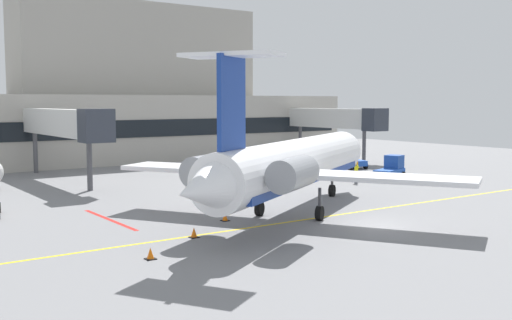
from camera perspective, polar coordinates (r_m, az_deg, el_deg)
The scene contains 11 objects.
ground at distance 36.84m, azimuth 10.89°, elevation -6.03°, with size 120.00×120.00×0.11m.
terminal_building at distance 77.70m, azimuth -11.25°, elevation 5.39°, with size 58.75×11.34×19.32m.
jet_bridge_west at distance 57.24m, azimuth -17.49°, elevation 3.25°, with size 2.40×19.40×6.66m.
jet_bridge_east at distance 76.89m, azimuth 7.58°, elevation 3.80°, with size 2.40×16.05×6.45m.
regional_jet at distance 38.39m, azimuth 3.39°, elevation -0.43°, with size 25.59×20.78×9.59m.
baggage_tug at distance 67.54m, azimuth 8.86°, elevation 0.09°, with size 2.93×3.61×2.17m.
belt_loader at distance 58.35m, azimuth 12.45°, elevation -0.79°, with size 3.95×2.77×2.23m.
marshaller at distance 55.16m, azimuth 9.31°, elevation -1.09°, with size 0.34×0.83×1.97m.
safety_cone_alpha at distance 28.89m, azimuth -9.79°, elevation -8.61°, with size 0.47×0.47×0.55m.
safety_cone_bravo at distance 37.41m, azimuth -2.90°, elevation -5.30°, with size 0.47×0.47×0.55m.
safety_cone_charlie at distance 33.04m, azimuth -5.79°, elevation -6.77°, with size 0.47×0.47×0.55m.
Camera 1 is at (-26.24, -24.81, 7.24)m, focal length 43.02 mm.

